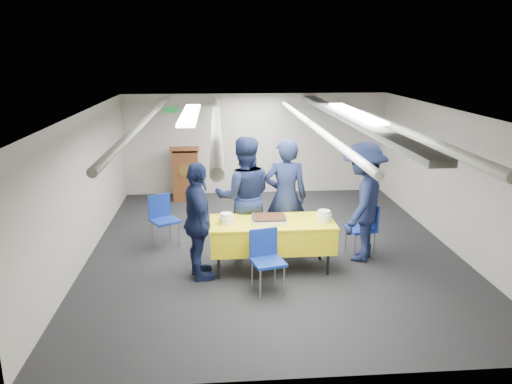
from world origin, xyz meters
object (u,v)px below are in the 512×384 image
sailor_b (244,197)px  chair_near (266,254)px  sheet_cake (269,219)px  chair_left (162,215)px  sailor_c (198,222)px  sailor_d (363,202)px  serving_table (272,234)px  sailor_a (286,197)px  chair_right (366,224)px  podium (186,173)px

sailor_b → chair_near: bearing=98.3°
sheet_cake → chair_left: (-1.70, 1.18, -0.28)m
sheet_cake → sailor_c: (-1.04, -0.20, 0.05)m
chair_near → sailor_d: (1.61, 0.97, 0.41)m
chair_near → sailor_b: (-0.22, 1.33, 0.44)m
serving_table → sailor_a: sailor_a is taller
sheet_cake → sailor_c: 1.06m
sheet_cake → chair_near: chair_near is taller
sailor_b → chair_left: bearing=-21.4°
chair_near → sailor_c: (-0.93, 0.46, 0.33)m
chair_right → sailor_c: (-2.66, -0.67, 0.33)m
sheet_cake → chair_right: 1.71m
serving_table → chair_near: (-0.16, -0.68, -0.03)m
chair_right → chair_left: same height
chair_right → sailor_d: sailor_d is taller
sheet_cake → podium: bearing=110.4°
sailor_a → sailor_c: bearing=34.3°
sailor_c → sheet_cake: bearing=-91.5°
sheet_cake → chair_left: 2.08m
sailor_a → sailor_b: 0.67m
podium → chair_left: (-0.25, -2.72, -0.08)m
serving_table → sailor_d: (1.46, 0.29, 0.39)m
podium → sailor_c: size_ratio=0.72×
chair_left → sailor_a: size_ratio=0.46×
sailor_a → sailor_d: size_ratio=1.01×
sheet_cake → chair_near: 0.72m
sailor_c → sailor_a: bearing=-70.6°
chair_right → chair_left: bearing=168.0°
serving_table → sheet_cake: bearing=-151.3°
sheet_cake → podium: size_ratio=0.41×
chair_left → sailor_d: size_ratio=0.46×
chair_near → sailor_d: 1.93m
serving_table → chair_left: size_ratio=2.13×
serving_table → sailor_d: 1.53m
chair_near → sailor_a: sailor_a is taller
sailor_c → chair_right: bearing=-88.1°
sheet_cake → sailor_a: sailor_a is taller
podium → sheet_cake: bearing=-69.6°
chair_right → sailor_c: sailor_c is taller
serving_table → sailor_d: bearing=11.3°
serving_table → sailor_a: 0.79m
podium → sailor_c: (0.41, -4.09, 0.25)m
podium → serving_table: bearing=-68.8°
podium → sailor_c: bearing=-84.2°
chair_near → podium: bearing=106.4°
sailor_c → chair_left: bearing=13.4°
sheet_cake → sailor_a: (0.34, 0.65, 0.14)m
chair_near → chair_right: same height
sailor_a → sailor_c: (-1.37, -0.85, -0.09)m
sailor_c → sailor_d: sailor_d is taller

